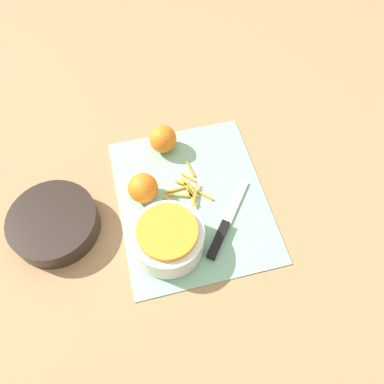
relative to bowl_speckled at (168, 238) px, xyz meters
name	(u,v)px	position (x,y,z in m)	size (l,w,h in m)	color
ground_plane	(192,199)	(0.11, -0.08, -0.05)	(4.00, 4.00, 0.00)	#9E754C
cutting_board	(192,199)	(0.11, -0.08, -0.04)	(0.43, 0.35, 0.01)	#84B793
bowl_speckled	(168,238)	(0.00, 0.00, 0.00)	(0.16, 0.16, 0.08)	silver
bowl_dark	(54,221)	(0.11, 0.24, -0.02)	(0.20, 0.20, 0.05)	black
knife	(222,231)	(0.00, -0.13, -0.03)	(0.19, 0.15, 0.02)	black
orange_left	(163,139)	(0.28, -0.04, -0.01)	(0.07, 0.07, 0.07)	orange
orange_right	(143,188)	(0.14, 0.03, 0.00)	(0.07, 0.07, 0.07)	orange
peel_pile	(187,189)	(0.13, -0.07, -0.04)	(0.14, 0.12, 0.01)	orange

